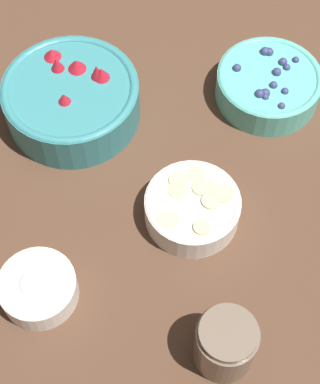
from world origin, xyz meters
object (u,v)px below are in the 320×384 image
Objects in this scene: bowl_cream at (38,287)px; jar_chocolate at (225,344)px; bowl_blueberries at (268,84)px; bowl_bananas at (192,207)px; bowl_strawberries at (72,97)px.

jar_chocolate is at bearing 67.71° from bowl_cream.
bowl_blueberries reaches higher than bowl_bananas.
bowl_strawberries is 0.32m from bowl_blueberries.
bowl_blueberries is 0.27m from bowl_bananas.
jar_chocolate is (0.21, 0.02, 0.01)m from bowl_bananas.
bowl_bananas is 0.21m from jar_chocolate.
bowl_cream is at bearing -47.99° from bowl_blueberries.
jar_chocolate is (0.42, 0.20, -0.00)m from bowl_strawberries.
bowl_strawberries is 0.27m from bowl_bananas.
bowl_strawberries is at bearing -86.81° from bowl_blueberries.
bowl_bananas is at bearing 40.97° from bowl_strawberries.
bowl_blueberries is at bearing 146.72° from bowl_bananas.
bowl_strawberries is at bearing 171.57° from bowl_cream.
jar_chocolate is at bearing 25.66° from bowl_strawberries.
bowl_strawberries is 1.27× the size of bowl_blueberries.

